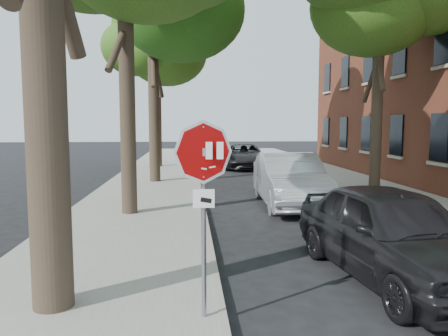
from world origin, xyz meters
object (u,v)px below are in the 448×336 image
object	(u,v)px
tree_far	(157,47)
car_a	(392,233)
car_b	(290,180)
stop_sign	(204,181)
tree_mid_b	(152,0)
car_d	(245,156)

from	to	relation	value
tree_far	car_a	distance (m)	21.30
car_b	car_a	bearing A→B (deg)	-86.44
stop_sign	tree_far	xyz separation A→B (m)	(-2.02, 21.14, 5.26)
tree_mid_b	tree_far	distance (m)	7.04
tree_far	car_a	size ratio (longest dim) A/B	1.95
car_a	car_d	bearing A→B (deg)	84.08
tree_mid_b	car_d	bearing A→B (deg)	52.18
tree_far	car_a	xyz separation A→B (m)	(5.32, -19.61, -6.40)
car_d	stop_sign	bearing A→B (deg)	-96.49
tree_far	car_a	world-z (taller)	tree_far
car_a	car_b	xyz separation A→B (m)	(-0.21, 6.78, 0.04)
car_a	car_b	size ratio (longest dim) A/B	0.92
car_b	car_d	bearing A→B (deg)	91.40
tree_mid_b	car_b	bearing A→B (deg)	-50.54
stop_sign	tree_far	world-z (taller)	tree_far
tree_far	car_a	bearing A→B (deg)	-74.82
tree_mid_b	stop_sign	bearing A→B (deg)	-83.05
tree_mid_b	tree_far	bearing A→B (deg)	92.44
car_b	tree_mid_b	bearing A→B (deg)	131.23
tree_far	car_d	distance (m)	8.33
car_a	stop_sign	bearing A→B (deg)	-161.52
car_a	car_b	world-z (taller)	car_b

